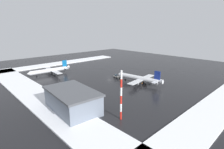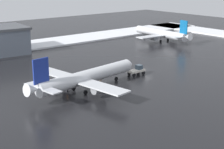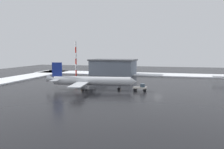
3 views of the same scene
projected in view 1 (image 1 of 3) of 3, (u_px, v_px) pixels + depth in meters
name	position (u px, v px, depth m)	size (l,w,h in m)	color
ground_plane	(109.00, 77.00, 120.70)	(240.00, 240.00, 0.00)	black
snow_bank_far	(36.00, 95.00, 87.35)	(152.00, 16.00, 0.54)	white
snow_bank_left	(62.00, 63.00, 167.54)	(14.00, 116.00, 0.54)	white
snow_bank_right	(216.00, 107.00, 73.71)	(14.00, 116.00, 0.54)	white
airplane_foreground_jet	(139.00, 78.00, 106.24)	(31.65, 26.37, 9.40)	silver
airplane_far_rear	(50.00, 70.00, 126.27)	(25.61, 30.86, 9.16)	silver
pushback_tug	(117.00, 76.00, 117.68)	(4.65, 2.40, 2.50)	silver
ground_crew_mid_apron	(142.00, 84.00, 103.06)	(0.36, 0.36, 1.71)	black
ground_crew_near_tug	(120.00, 81.00, 108.90)	(0.36, 0.36, 1.71)	black
antenna_mast	(121.00, 96.00, 62.49)	(0.70, 0.70, 18.65)	red
cargo_hangar	(72.00, 100.00, 70.72)	(26.04, 16.81, 8.80)	slate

